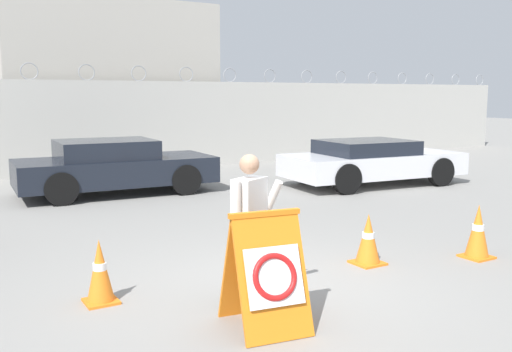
{
  "coord_description": "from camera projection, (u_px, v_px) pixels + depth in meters",
  "views": [
    {
      "loc": [
        -3.47,
        -5.36,
        2.26
      ],
      "look_at": [
        0.72,
        1.7,
        1.09
      ],
      "focal_mm": 40.0,
      "sensor_mm": 36.0,
      "label": 1
    }
  ],
  "objects": [
    {
      "name": "traffic_cone_far",
      "position": [
        368.0,
        239.0,
        7.63
      ],
      "size": [
        0.39,
        0.39,
        0.69
      ],
      "color": "orange",
      "rests_on": "ground_plane"
    },
    {
      "name": "parked_car_far_side",
      "position": [
        371.0,
        161.0,
        14.32
      ],
      "size": [
        4.68,
        2.33,
        1.14
      ],
      "rotation": [
        0.0,
        0.0,
        -0.09
      ],
      "color": "black",
      "rests_on": "ground_plane"
    },
    {
      "name": "barricade_sign",
      "position": [
        267.0,
        271.0,
        5.49
      ],
      "size": [
        0.8,
        0.92,
        1.16
      ],
      "rotation": [
        0.0,
        0.0,
        -0.15
      ],
      "color": "orange",
      "rests_on": "ground_plane"
    },
    {
      "name": "ground_plane",
      "position": [
        277.0,
        290.0,
        6.64
      ],
      "size": [
        90.0,
        90.0,
        0.0
      ],
      "primitive_type": "plane",
      "color": "gray"
    },
    {
      "name": "parked_car_rear_sedan",
      "position": [
        114.0,
        166.0,
        13.01
      ],
      "size": [
        4.47,
        2.17,
        1.24
      ],
      "rotation": [
        0.0,
        0.0,
        -0.06
      ],
      "color": "black",
      "rests_on": "ground_plane"
    },
    {
      "name": "security_guard",
      "position": [
        250.0,
        223.0,
        6.08
      ],
      "size": [
        0.66,
        0.39,
        1.64
      ],
      "rotation": [
        0.0,
        0.0,
        0.5
      ],
      "color": "black",
      "rests_on": "ground_plane"
    },
    {
      "name": "building_block",
      "position": [
        94.0,
        85.0,
        20.02
      ],
      "size": [
        6.72,
        6.34,
        5.19
      ],
      "color": "#B2ADA3",
      "rests_on": "ground_plane"
    },
    {
      "name": "perimeter_wall",
      "position": [
        61.0,
        128.0,
        15.93
      ],
      "size": [
        36.0,
        0.3,
        3.12
      ],
      "color": "beige",
      "rests_on": "ground_plane"
    },
    {
      "name": "traffic_cone_near",
      "position": [
        100.0,
        272.0,
        6.2
      ],
      "size": [
        0.35,
        0.35,
        0.71
      ],
      "color": "orange",
      "rests_on": "ground_plane"
    },
    {
      "name": "traffic_cone_mid",
      "position": [
        478.0,
        232.0,
        7.92
      ],
      "size": [
        0.38,
        0.38,
        0.76
      ],
      "color": "orange",
      "rests_on": "ground_plane"
    }
  ]
}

